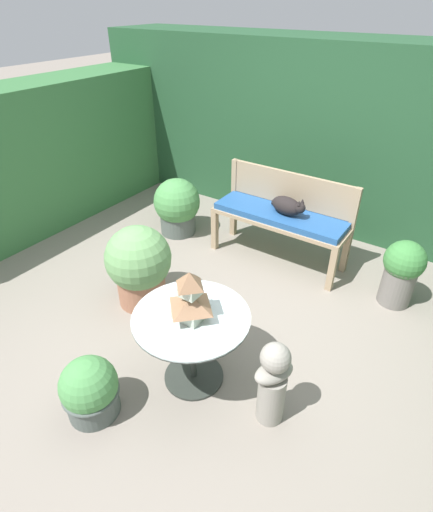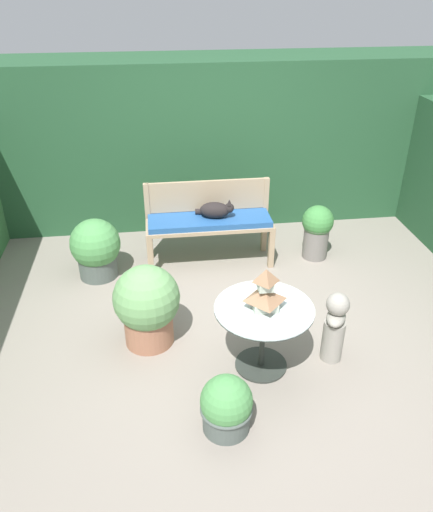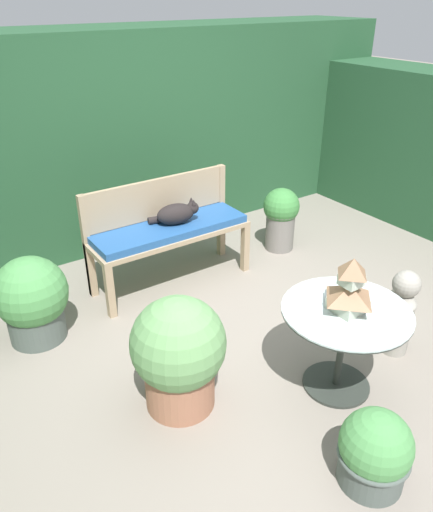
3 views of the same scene
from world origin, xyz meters
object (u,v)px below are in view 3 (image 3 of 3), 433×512
potted_plant_patio_mid (281,216)px  potted_plant_bench_right (32,300)px  cat (176,214)px  garden_bench (170,234)px  garden_bust (401,311)px  potted_plant_hedge_corner (375,451)px  patio_table (344,327)px  pagoda_birdhouse (350,289)px  potted_plant_table_near (179,353)px

potted_plant_patio_mid → potted_plant_bench_right: bearing=-177.6°
cat → potted_plant_bench_right: (-1.29, -0.13, -0.31)m
garden_bench → garden_bust: bearing=-64.2°
cat → potted_plant_hedge_corner: (-0.23, -2.36, -0.43)m
cat → potted_plant_patio_mid: 1.18m
patio_table → cat: bearing=95.1°
cat → garden_bust: bearing=-55.6°
patio_table → pagoda_birdhouse: pagoda_birdhouse is taller
potted_plant_hedge_corner → potted_plant_bench_right: (-1.07, 2.23, 0.12)m
potted_plant_patio_mid → potted_plant_hedge_corner: (-1.37, -2.33, -0.14)m
patio_table → garden_bust: (0.61, 0.02, -0.13)m
potted_plant_hedge_corner → potted_plant_bench_right: potted_plant_bench_right is taller
garden_bust → potted_plant_bench_right: size_ratio=0.99×
garden_bench → cat: 0.18m
garden_bench → pagoda_birdhouse: pagoda_birdhouse is taller
garden_bust → potted_plant_patio_mid: garden_bust is taller
garden_bench → patio_table: size_ratio=1.75×
garden_bench → potted_plant_patio_mid: (1.22, -0.03, -0.13)m
patio_table → potted_plant_table_near: size_ratio=1.05×
patio_table → potted_plant_bench_right: potted_plant_bench_right is taller
garden_bench → potted_plant_bench_right: bearing=-173.9°
pagoda_birdhouse → potted_plant_patio_mid: size_ratio=0.56×
cat → pagoda_birdhouse: size_ratio=1.17×
potted_plant_patio_mid → garden_bench: bearing=178.5°
potted_plant_patio_mid → cat: bearing=178.3°
cat → potted_plant_hedge_corner: size_ratio=0.91×
potted_plant_bench_right → pagoda_birdhouse: bearing=-48.2°
pagoda_birdhouse → potted_plant_patio_mid: pagoda_birdhouse is taller
garden_bench → potted_plant_bench_right: (-1.22, -0.13, -0.14)m
cat → potted_plant_bench_right: cat is taller
pagoda_birdhouse → garden_bust: 0.74m
patio_table → pagoda_birdhouse: size_ratio=2.24×
garden_bench → potted_plant_hedge_corner: garden_bench is taller
potted_plant_hedge_corner → potted_plant_table_near: potted_plant_table_near is taller
potted_plant_patio_mid → potted_plant_hedge_corner: 2.71m
cat → patio_table: size_ratio=0.52×
garden_bust → potted_plant_patio_mid: bearing=15.4°
pagoda_birdhouse → potted_plant_bench_right: bearing=131.8°
potted_plant_patio_mid → potted_plant_bench_right: potted_plant_bench_right is taller
garden_bench → potted_plant_hedge_corner: bearing=-93.8°
potted_plant_patio_mid → potted_plant_bench_right: 2.44m
potted_plant_bench_right → cat: bearing=5.9°
potted_plant_hedge_corner → potted_plant_bench_right: size_ratio=0.69×
potted_plant_patio_mid → potted_plant_bench_right: (-2.44, -0.10, -0.02)m
potted_plant_bench_right → potted_plant_patio_mid: bearing=2.4°
potted_plant_patio_mid → patio_table: bearing=-119.8°
garden_bench → garden_bust: size_ratio=2.12×
pagoda_birdhouse → garden_bench: bearing=97.4°
pagoda_birdhouse → potted_plant_hedge_corner: size_ratio=0.78×
garden_bust → potted_plant_patio_mid: size_ratio=1.04×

